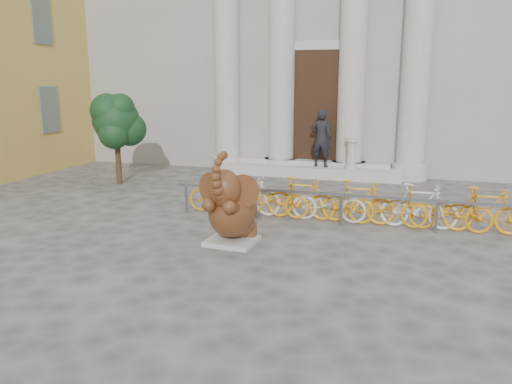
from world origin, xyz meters
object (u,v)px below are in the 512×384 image
(bike_rack, at_px, (343,201))
(tree, at_px, (116,121))
(elephant_statue, at_px, (231,210))
(pedestrian, at_px, (321,138))

(bike_rack, bearing_deg, tree, 162.26)
(elephant_statue, bearing_deg, bike_rack, 53.06)
(elephant_statue, distance_m, pedestrian, 7.64)
(tree, distance_m, pedestrian, 6.60)
(elephant_statue, relative_size, tree, 0.67)
(pedestrian, bearing_deg, bike_rack, 111.39)
(bike_rack, height_order, pedestrian, pedestrian)
(elephant_statue, height_order, bike_rack, elephant_statue)
(elephant_statue, relative_size, bike_rack, 0.24)
(bike_rack, bearing_deg, pedestrian, 105.09)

